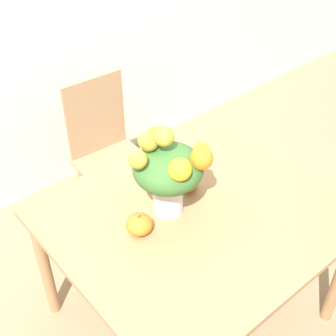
# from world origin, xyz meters

# --- Properties ---
(ground_plane) EXTENTS (12.00, 12.00, 0.00)m
(ground_plane) POSITION_xyz_m (0.00, 0.00, 0.00)
(ground_plane) COLOR #8E7556
(wall_back) EXTENTS (8.00, 0.06, 2.70)m
(wall_back) POSITION_xyz_m (0.00, 1.50, 1.35)
(wall_back) COLOR silver
(wall_back) RESTS_ON ground_plane
(dining_table) EXTENTS (1.25, 1.14, 0.78)m
(dining_table) POSITION_xyz_m (0.00, 0.00, 0.68)
(dining_table) COLOR #9E754C
(dining_table) RESTS_ON ground_plane
(flower_vase) EXTENTS (0.34, 0.32, 0.47)m
(flower_vase) POSITION_xyz_m (-0.07, 0.10, 1.01)
(flower_vase) COLOR silver
(flower_vase) RESTS_ON dining_table
(pumpkin) EXTENTS (0.12, 0.12, 0.11)m
(pumpkin) POSITION_xyz_m (-0.26, 0.08, 0.82)
(pumpkin) COLOR orange
(pumpkin) RESTS_ON dining_table
(turkey_figurine) EXTENTS (0.10, 0.14, 0.08)m
(turkey_figurine) POSITION_xyz_m (0.09, 0.16, 0.82)
(turkey_figurine) COLOR #A87A4C
(turkey_figurine) RESTS_ON dining_table
(dining_chair_near_window) EXTENTS (0.44, 0.44, 0.99)m
(dining_chair_near_window) POSITION_xyz_m (0.14, 0.93, 0.51)
(dining_chair_near_window) COLOR #9E7A56
(dining_chair_near_window) RESTS_ON ground_plane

